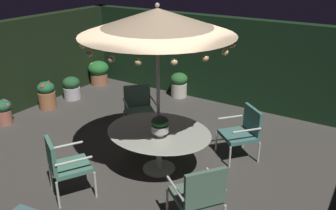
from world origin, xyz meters
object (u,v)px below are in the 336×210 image
Objects in this scene: patio_chair_northeast at (199,193)px; potted_plant_left_far at (3,111)px; patio_chair_north at (64,163)px; centerpiece_planter at (160,125)px; potted_plant_right_far at (47,95)px; patio_chair_east at (243,130)px; potted_plant_right_near at (179,84)px; patio_umbrella at (157,22)px; patio_dining_table at (159,136)px; potted_plant_back_center at (99,72)px; potted_plant_left_near at (72,88)px; patio_chair_southeast at (139,106)px.

patio_chair_northeast is 5.30m from potted_plant_left_far.
patio_chair_northeast is 1.81× the size of potted_plant_left_far.
patio_chair_northeast reaches higher than patio_chair_north.
potted_plant_right_far is (-3.99, 1.03, -0.62)m from centerpiece_planter.
potted_plant_right_near is (-2.58, 2.06, -0.20)m from patio_chair_east.
patio_umbrella is at bearing 142.83° from patio_chair_northeast.
patio_umbrella is at bearing -86.12° from patio_dining_table.
centerpiece_planter is at bearing 1.38° from potted_plant_left_far.
patio_chair_north is 1.44× the size of potted_plant_back_center.
patio_chair_north is (-0.95, -1.22, -0.39)m from centerpiece_planter.
patio_umbrella reaches higher than potted_plant_left_near.
centerpiece_planter is 0.39× the size of patio_chair_southeast.
patio_chair_northeast reaches higher than potted_plant_right_near.
potted_plant_left_far is (-3.15, 1.12, -0.26)m from patio_chair_north.
potted_plant_back_center is at bearing 126.75° from patio_chair_north.
patio_umbrella is 4.39× the size of potted_plant_right_near.
patio_umbrella reaches higher than potted_plant_back_center.
patio_dining_table is 4.96m from potted_plant_back_center.
patio_chair_southeast is (-2.26, -0.15, 0.03)m from patio_chair_east.
potted_plant_back_center is at bearing 144.11° from patio_dining_table.
patio_chair_north is at bearing -168.94° from patio_chair_northeast.
patio_dining_table reaches higher than potted_plant_right_near.
patio_dining_table is 3.98m from potted_plant_left_far.
potted_plant_right_near is 1.10× the size of potted_plant_left_near.
potted_plant_right_far is at bearing -175.69° from patio_chair_southeast.
potted_plant_left_near is at bearing -81.21° from potted_plant_back_center.
potted_plant_left_far is at bearing -89.00° from potted_plant_back_center.
potted_plant_right_near reaches higher than potted_plant_left_near.
patio_chair_southeast is (-1.20, 1.06, -2.01)m from patio_umbrella.
patio_chair_east is at bearing 4.11° from potted_plant_right_far.
potted_plant_left_near is at bearing 155.40° from centerpiece_planter.
patio_chair_east is (1.05, 1.22, -2.04)m from patio_umbrella.
potted_plant_right_far is at bearing 167.37° from patio_dining_table.
patio_dining_table is 4.18m from potted_plant_left_near.
patio_chair_southeast is at bearing -81.76° from potted_plant_right_near.
patio_chair_east is at bearing 49.07° from patio_umbrella.
patio_chair_southeast is 1.72× the size of potted_plant_left_far.
potted_plant_left_far is (-0.14, -1.91, 0.01)m from potted_plant_left_near.
centerpiece_planter is 0.40× the size of patio_chair_east.
patio_chair_east reaches higher than patio_dining_table.
patio_chair_northeast is 6.58m from potted_plant_back_center.
patio_chair_southeast is at bearing -33.24° from potted_plant_back_center.
potted_plant_right_near is (-1.52, 3.27, -0.31)m from patio_dining_table.
potted_plant_left_near is at bearing 156.67° from patio_dining_table.
potted_plant_left_far is at bearing -94.17° from potted_plant_left_near.
potted_plant_back_center is at bearing 161.57° from patio_chair_east.
patio_chair_northeast reaches higher than patio_dining_table.
patio_umbrella reaches higher than potted_plant_right_far.
patio_chair_northeast is at bearing 11.06° from patio_chair_north.
centerpiece_planter is (0.14, -0.16, 0.32)m from patio_dining_table.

